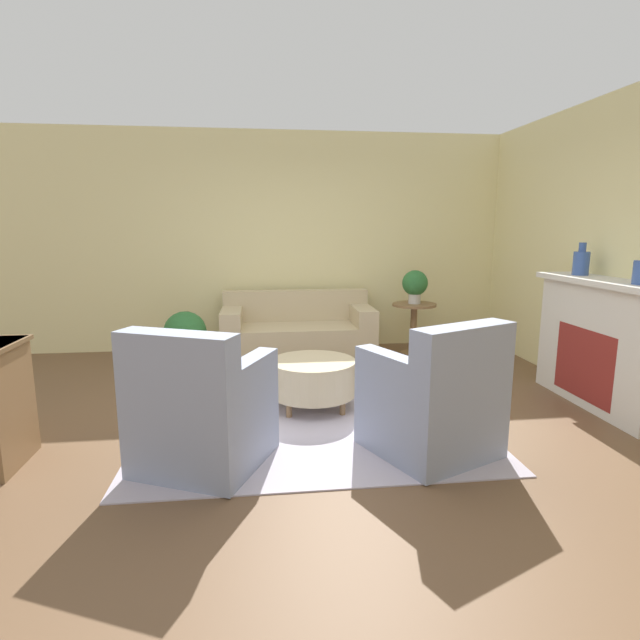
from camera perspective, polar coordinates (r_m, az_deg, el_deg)
ground_plane at (r=4.27m, az=-1.12°, el=-11.36°), size 16.00×16.00×0.00m
wall_back at (r=6.66m, az=-3.58°, el=8.88°), size 9.29×0.12×2.80m
rug at (r=4.27m, az=-1.12°, el=-11.30°), size 2.70×2.31×0.01m
couch at (r=6.24m, az=-2.58°, el=-1.43°), size 1.85×0.84×0.80m
armchair_left at (r=3.46m, az=-13.51°, el=-10.25°), size 1.01×1.02×0.96m
armchair_right at (r=3.64m, az=12.98°, el=-9.16°), size 1.01×1.02×0.96m
ottoman_table at (r=4.46m, az=-0.81°, el=-6.55°), size 0.76×0.76×0.43m
side_table at (r=6.37m, az=10.66°, el=0.02°), size 0.54×0.54×0.66m
fireplace at (r=5.09m, az=29.69°, el=-2.11°), size 0.44×1.54×1.15m
vase_mantel_near at (r=5.31m, az=27.69°, el=5.87°), size 0.14×0.14×0.30m
potted_plant_on_side_table at (r=6.30m, az=10.80°, el=4.03°), size 0.32×0.32×0.41m
potted_plant_floor at (r=5.91m, az=-15.14°, el=-1.73°), size 0.49×0.49×0.65m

